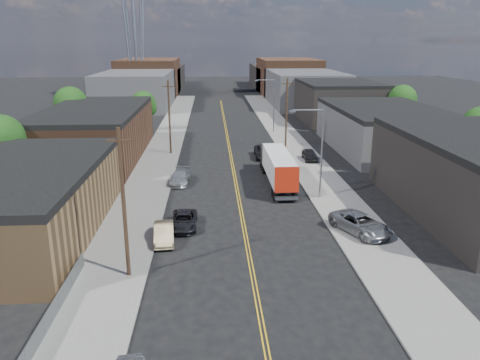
{
  "coord_description": "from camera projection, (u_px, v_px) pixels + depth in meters",
  "views": [
    {
      "loc": [
        -2.59,
        -18.25,
        15.0
      ],
      "look_at": [
        0.01,
        23.57,
        2.5
      ],
      "focal_mm": 35.0,
      "sensor_mm": 36.0,
      "label": 1
    }
  ],
  "objects": [
    {
      "name": "utility_pole_left_far",
      "position": [
        169.0,
        117.0,
        62.98
      ],
      "size": [
        1.6,
        0.26,
        10.0
      ],
      "color": "black",
      "rests_on": "ground"
    },
    {
      "name": "skyline_right_a",
      "position": [
        304.0,
        88.0,
        112.8
      ],
      "size": [
        16.0,
        30.0,
        8.0
      ],
      "primitive_type": "cube",
      "color": "#39393C",
      "rests_on": "ground"
    },
    {
      "name": "car_left_c",
      "position": [
        184.0,
        221.0,
        38.92
      ],
      "size": [
        2.13,
        4.59,
        1.27
      ],
      "primitive_type": "imported",
      "rotation": [
        0.0,
        0.0,
        -0.01
      ],
      "color": "black",
      "rests_on": "ground"
    },
    {
      "name": "skyline_left_a",
      "position": [
        137.0,
        89.0,
        110.42
      ],
      "size": [
        16.0,
        30.0,
        8.0
      ],
      "primitive_type": "cube",
      "color": "#39393C",
      "rests_on": "ground"
    },
    {
      "name": "car_left_b",
      "position": [
        164.0,
        233.0,
        36.23
      ],
      "size": [
        1.85,
        4.37,
        1.4
      ],
      "primitive_type": "imported",
      "rotation": [
        0.0,
        0.0,
        0.09
      ],
      "color": "#7F7153",
      "rests_on": "ground"
    },
    {
      "name": "centerline",
      "position": [
        230.0,
        153.0,
        64.93
      ],
      "size": [
        0.32,
        120.0,
        0.01
      ],
      "primitive_type": "cube",
      "color": "gold",
      "rests_on": "ground"
    },
    {
      "name": "streetlight_near",
      "position": [
        318.0,
        146.0,
        44.74
      ],
      "size": [
        3.39,
        0.25,
        9.0
      ],
      "color": "gray",
      "rests_on": "ground"
    },
    {
      "name": "skyline_left_b",
      "position": [
        150.0,
        77.0,
        134.05
      ],
      "size": [
        16.0,
        26.0,
        10.0
      ],
      "primitive_type": "cube",
      "color": "#4B2F1E",
      "rests_on": "ground"
    },
    {
      "name": "tree_left_mid",
      "position": [
        71.0,
        106.0,
        71.51
      ],
      "size": [
        5.1,
        5.04,
        8.37
      ],
      "color": "black",
      "rests_on": "ground"
    },
    {
      "name": "tree_left_near",
      "position": [
        2.0,
        141.0,
        47.68
      ],
      "size": [
        4.85,
        4.76,
        7.91
      ],
      "color": "black",
      "rests_on": "ground"
    },
    {
      "name": "warehouse_tan",
      "position": [
        19.0,
        200.0,
        37.24
      ],
      "size": [
        12.0,
        22.0,
        5.6
      ],
      "color": "brown",
      "rests_on": "ground"
    },
    {
      "name": "car_ahead_truck",
      "position": [
        265.0,
        152.0,
        62.29
      ],
      "size": [
        2.8,
        5.81,
        1.6
      ],
      "primitive_type": "imported",
      "rotation": [
        0.0,
        0.0,
        -0.03
      ],
      "color": "black",
      "rests_on": "ground"
    },
    {
      "name": "tree_right_far",
      "position": [
        403.0,
        101.0,
        79.59
      ],
      "size": [
        4.85,
        4.76,
        7.91
      ],
      "color": "black",
      "rests_on": "ground"
    },
    {
      "name": "ground",
      "position": [
        227.0,
        133.0,
        79.28
      ],
      "size": [
        260.0,
        260.0,
        0.0
      ],
      "primitive_type": "plane",
      "color": "black",
      "rests_on": "ground"
    },
    {
      "name": "semi_truck",
      "position": [
        277.0,
        165.0,
        50.91
      ],
      "size": [
        2.35,
        13.73,
        3.59
      ],
      "rotation": [
        0.0,
        0.0,
        -0.0
      ],
      "color": "silver",
      "rests_on": "ground"
    },
    {
      "name": "tree_left_far",
      "position": [
        144.0,
        105.0,
        79.06
      ],
      "size": [
        4.35,
        4.2,
        6.97
      ],
      "color": "black",
      "rests_on": "ground"
    },
    {
      "name": "industrial_right_c",
      "position": [
        337.0,
        101.0,
        90.98
      ],
      "size": [
        14.0,
        22.0,
        7.6
      ],
      "color": "black",
      "rests_on": "ground"
    },
    {
      "name": "sidewalk_left",
      "position": [
        161.0,
        154.0,
        64.35
      ],
      "size": [
        5.0,
        140.0,
        0.15
      ],
      "primitive_type": "cube",
      "color": "slate",
      "rests_on": "ground"
    },
    {
      "name": "sidewalk_right",
      "position": [
        298.0,
        152.0,
        65.48
      ],
      "size": [
        5.0,
        140.0,
        0.15
      ],
      "primitive_type": "cube",
      "color": "slate",
      "rests_on": "ground"
    },
    {
      "name": "tree_right_near",
      "position": [
        480.0,
        128.0,
        56.73
      ],
      "size": [
        4.6,
        4.48,
        7.44
      ],
      "color": "black",
      "rests_on": "ground"
    },
    {
      "name": "car_right_lot_c",
      "position": [
        310.0,
        155.0,
        60.44
      ],
      "size": [
        1.69,
        4.12,
        1.4
      ],
      "primitive_type": "imported",
      "rotation": [
        0.0,
        0.0,
        -0.01
      ],
      "color": "black",
      "rests_on": "sidewalk_right"
    },
    {
      "name": "chainlink_fence",
      "position": [
        44.0,
        327.0,
        24.37
      ],
      "size": [
        0.05,
        16.0,
        1.22
      ],
      "color": "slate",
      "rests_on": "ground"
    },
    {
      "name": "utility_pole_left_near",
      "position": [
        124.0,
        204.0,
        29.5
      ],
      "size": [
        1.6,
        0.26,
        10.0
      ],
      "color": "black",
      "rests_on": "ground"
    },
    {
      "name": "skyline_left_c",
      "position": [
        157.0,
        77.0,
        153.6
      ],
      "size": [
        16.0,
        40.0,
        7.0
      ],
      "primitive_type": "cube",
      "color": "black",
      "rests_on": "ground"
    },
    {
      "name": "utility_pole_right",
      "position": [
        286.0,
        113.0,
        66.82
      ],
      "size": [
        1.6,
        0.26,
        10.0
      ],
      "color": "black",
      "rests_on": "ground"
    },
    {
      "name": "car_left_d",
      "position": [
        180.0,
        177.0,
        51.09
      ],
      "size": [
        2.29,
        4.96,
        1.41
      ],
      "primitive_type": "imported",
      "rotation": [
        0.0,
        0.0,
        -0.07
      ],
      "color": "#979A9C",
      "rests_on": "ground"
    },
    {
      "name": "warehouse_brown",
      "position": [
        95.0,
        133.0,
        61.96
      ],
      "size": [
        12.0,
        26.0,
        6.6
      ],
      "color": "#4B2F1E",
      "rests_on": "ground"
    },
    {
      "name": "skyline_right_b",
      "position": [
        288.0,
        76.0,
        136.43
      ],
      "size": [
        16.0,
        26.0,
        10.0
      ],
      "primitive_type": "cube",
      "color": "#4B2F1E",
      "rests_on": "ground"
    },
    {
      "name": "streetlight_far",
      "position": [
        272.0,
        101.0,
        78.21
      ],
      "size": [
        3.39,
        0.25,
        9.0
      ],
      "color": "gray",
      "rests_on": "ground"
    },
    {
      "name": "industrial_right_b",
      "position": [
        385.0,
        129.0,
        66.33
      ],
      "size": [
        14.0,
        24.0,
        6.1
      ],
      "color": "#39393C",
      "rests_on": "ground"
    },
    {
      "name": "car_right_lot_a",
      "position": [
        360.0,
        224.0,
        37.48
      ],
      "size": [
        4.69,
        6.17,
        1.56
      ],
      "primitive_type": "imported",
      "rotation": [
        0.0,
        0.0,
        0.43
      ],
      "color": "gray",
      "rests_on": "sidewalk_right"
    },
    {
      "name": "skyline_right_c",
      "position": [
        278.0,
        77.0,
        155.99
      ],
      "size": [
        16.0,
        40.0,
        7.0
      ],
      "primitive_type": "cube",
      "color": "black",
      "rests_on": "ground"
    }
  ]
}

